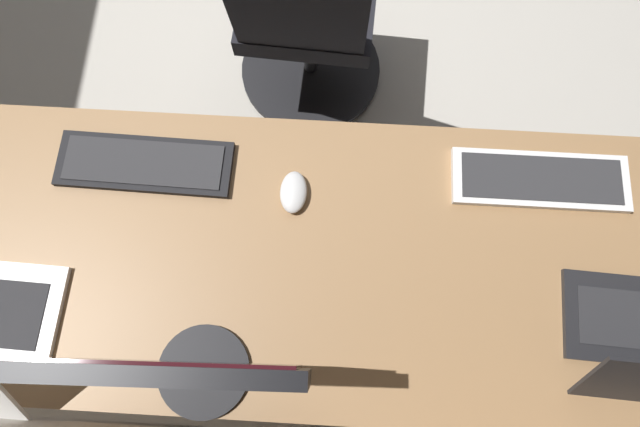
# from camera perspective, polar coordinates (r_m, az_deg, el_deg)

# --- Properties ---
(desk) EXTENTS (2.31, 0.71, 0.73)m
(desk) POSITION_cam_1_polar(r_m,az_deg,el_deg) (1.26, -0.13, -5.69)
(desk) COLOR #936D47
(desk) RESTS_ON ground
(drawer_pedestal) EXTENTS (0.40, 0.51, 0.69)m
(drawer_pedestal) POSITION_cam_1_polar(r_m,az_deg,el_deg) (1.59, 9.01, -9.12)
(drawer_pedestal) COLOR #936D47
(drawer_pedestal) RESTS_ON ground
(monitor_primary) EXTENTS (0.47, 0.20, 0.41)m
(monitor_primary) POSITION_cam_1_polar(r_m,az_deg,el_deg) (0.98, -15.52, -16.44)
(monitor_primary) COLOR black
(monitor_primary) RESTS_ON desk
(keyboard_main) EXTENTS (0.42, 0.15, 0.02)m
(keyboard_main) POSITION_cam_1_polar(r_m,az_deg,el_deg) (1.33, -18.69, 5.18)
(keyboard_main) COLOR black
(keyboard_main) RESTS_ON desk
(keyboard_spare) EXTENTS (0.42, 0.14, 0.02)m
(keyboard_spare) POSITION_cam_1_polar(r_m,az_deg,el_deg) (1.35, 23.04, 3.44)
(keyboard_spare) COLOR silver
(keyboard_spare) RESTS_ON desk
(mouse_spare) EXTENTS (0.06, 0.10, 0.03)m
(mouse_spare) POSITION_cam_1_polar(r_m,az_deg,el_deg) (1.23, -2.93, 2.36)
(mouse_spare) COLOR silver
(mouse_spare) RESTS_ON desk
(office_chair) EXTENTS (0.56, 0.57, 0.97)m
(office_chair) POSITION_cam_1_polar(r_m,az_deg,el_deg) (1.80, -1.55, 20.43)
(office_chair) COLOR black
(office_chair) RESTS_ON ground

